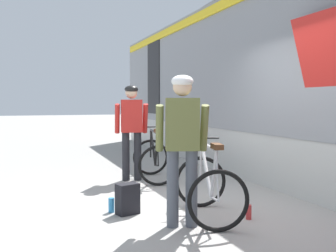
% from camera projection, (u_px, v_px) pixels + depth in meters
% --- Properties ---
extents(ground_plane, '(80.00, 80.00, 0.00)m').
position_uv_depth(ground_plane, '(200.00, 208.00, 5.20)').
color(ground_plane, '#A09E99').
extents(cyclist_near_in_red, '(0.65, 0.38, 1.76)m').
position_uv_depth(cyclist_near_in_red, '(132.00, 124.00, 6.97)').
color(cyclist_near_in_red, '#232328').
rests_on(cyclist_near_in_red, ground).
extents(cyclist_far_in_olive, '(0.66, 0.43, 1.76)m').
position_uv_depth(cyclist_far_in_olive, '(182.00, 137.00, 4.35)').
color(cyclist_far_in_olive, '#4C515B').
rests_on(cyclist_far_in_olive, ground).
extents(bicycle_near_black, '(0.90, 1.18, 0.99)m').
position_uv_depth(bicycle_near_black, '(154.00, 159.00, 7.03)').
color(bicycle_near_black, black).
rests_on(bicycle_near_black, ground).
extents(bicycle_far_silver, '(0.96, 1.21, 0.99)m').
position_uv_depth(bicycle_far_silver, '(209.00, 187.00, 4.69)').
color(bicycle_far_silver, black).
rests_on(bicycle_far_silver, ground).
extents(backpack_on_platform, '(0.32, 0.25, 0.40)m').
position_uv_depth(backpack_on_platform, '(128.00, 199.00, 4.89)').
color(backpack_on_platform, black).
rests_on(backpack_on_platform, ground).
extents(water_bottle_near_the_bikes, '(0.07, 0.07, 0.18)m').
position_uv_depth(water_bottle_near_the_bikes, '(249.00, 212.00, 4.68)').
color(water_bottle_near_the_bikes, red).
rests_on(water_bottle_near_the_bikes, ground).
extents(water_bottle_by_the_backpack, '(0.08, 0.08, 0.19)m').
position_uv_depth(water_bottle_by_the_backpack, '(111.00, 205.00, 4.98)').
color(water_bottle_by_the_backpack, '#338CCC').
rests_on(water_bottle_by_the_backpack, ground).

